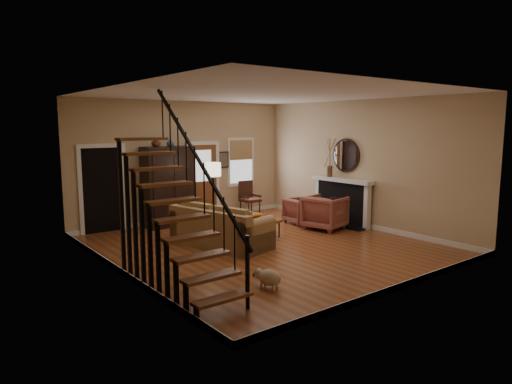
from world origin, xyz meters
TOP-DOWN VIEW (x-y plane):
  - room at (-0.41, 1.76)m, footprint 7.00×7.33m
  - staircase at (-2.78, -1.30)m, footprint 0.94×2.80m
  - fireplace at (3.13, 0.50)m, footprint 0.33×1.95m
  - armoire at (-0.70, 3.15)m, footprint 1.30×0.60m
  - vase_a at (-1.05, 3.05)m, footprint 0.24×0.24m
  - vase_b at (-0.65, 3.05)m, footprint 0.20×0.20m
  - sofa at (-0.73, 0.59)m, footprint 1.49×2.46m
  - coffee_table at (0.42, 0.80)m, footprint 0.90×1.24m
  - bowl at (0.47, 0.95)m, footprint 0.38×0.38m
  - books at (0.30, 0.50)m, footprint 0.20×0.28m
  - armchair_left at (2.29, 0.34)m, footprint 1.14×1.12m
  - armchair_right at (2.29, 1.25)m, footprint 0.82×0.80m
  - floor_lamp at (-0.17, 1.79)m, footprint 0.45×0.45m
  - side_chair at (1.85, 2.95)m, footprint 0.54×0.54m
  - dog at (-1.59, -2.15)m, footprint 0.41×0.52m

SIDE VIEW (x-z plane):
  - dog at x=-1.59m, z-range 0.00..0.33m
  - coffee_table at x=0.42m, z-range 0.00..0.43m
  - armchair_right at x=2.29m, z-range 0.00..0.69m
  - sofa at x=-0.73m, z-range 0.00..0.85m
  - armchair_left at x=2.29m, z-range 0.00..0.87m
  - books at x=0.30m, z-range 0.43..0.48m
  - bowl at x=0.47m, z-range 0.43..0.52m
  - side_chair at x=1.85m, z-range 0.00..1.02m
  - fireplace at x=3.13m, z-range -0.41..1.89m
  - floor_lamp at x=-0.17m, z-range 0.00..1.74m
  - armoire at x=-0.70m, z-range 0.00..2.10m
  - room at x=-0.41m, z-range -0.14..3.16m
  - staircase at x=-2.78m, z-range 0.00..3.20m
  - vase_b at x=-0.65m, z-range 2.10..2.31m
  - vase_a at x=-1.05m, z-range 2.10..2.35m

